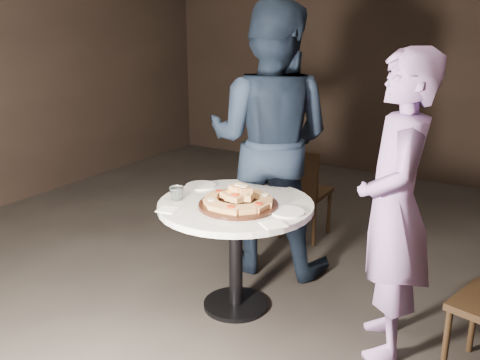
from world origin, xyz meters
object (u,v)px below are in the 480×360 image
object	(u,v)px
diner_teal	(395,208)
chair_far	(301,187)
serving_board	(238,205)
water_glass	(177,193)
focaccia_pile	(239,198)
diner_navy	(270,141)
table	(236,223)

from	to	relation	value
diner_teal	chair_far	bearing A→B (deg)	-157.76
chair_far	diner_teal	distance (m)	1.59
serving_board	water_glass	size ratio (longest dim) A/B	5.19
water_glass	chair_far	xyz separation A→B (m)	(0.21, 1.36, -0.30)
diner_teal	serving_board	bearing A→B (deg)	-102.54
focaccia_pile	diner_navy	xyz separation A→B (m)	(-0.18, 0.70, 0.19)
water_glass	diner_navy	distance (m)	0.85
chair_far	water_glass	bearing A→B (deg)	80.81
focaccia_pile	diner_teal	distance (m)	0.90
table	diner_teal	bearing A→B (deg)	4.80
focaccia_pile	chair_far	distance (m)	1.31
focaccia_pile	chair_far	world-z (taller)	focaccia_pile
table	serving_board	size ratio (longest dim) A/B	2.08
chair_far	diner_navy	size ratio (longest dim) A/B	0.41
serving_board	chair_far	xyz separation A→B (m)	(-0.18, 1.26, -0.27)
diner_teal	diner_navy	bearing A→B (deg)	-139.35
serving_board	diner_navy	size ratio (longest dim) A/B	0.25
table	diner_navy	world-z (taller)	diner_navy
focaccia_pile	chair_far	size ratio (longest dim) A/B	0.55
diner_navy	diner_teal	xyz separation A→B (m)	(1.06, -0.57, -0.12)
table	focaccia_pile	size ratio (longest dim) A/B	2.30
serving_board	focaccia_pile	size ratio (longest dim) A/B	1.11
water_glass	serving_board	bearing A→B (deg)	14.23
water_glass	chair_far	bearing A→B (deg)	81.28
water_glass	diner_teal	distance (m)	1.29
table	focaccia_pile	world-z (taller)	focaccia_pile
table	water_glass	bearing A→B (deg)	-155.47
diner_navy	water_glass	bearing A→B (deg)	63.73
diner_navy	diner_teal	distance (m)	1.21
focaccia_pile	diner_teal	world-z (taller)	diner_teal
table	diner_navy	size ratio (longest dim) A/B	0.52
serving_board	focaccia_pile	xyz separation A→B (m)	(0.00, 0.00, 0.04)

